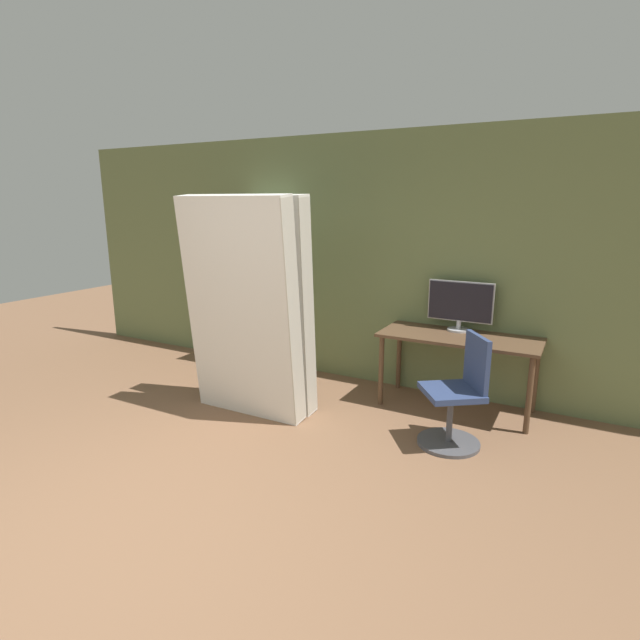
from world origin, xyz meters
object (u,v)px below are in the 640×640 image
at_px(office_chair, 457,401).
at_px(mattress_near, 242,310).
at_px(mattress_far, 258,305).
at_px(monitor, 460,304).
at_px(bookshelf, 265,286).

xyz_separation_m(office_chair, mattress_near, (-1.91, -0.36, 0.64)).
relative_size(mattress_near, mattress_far, 1.00).
xyz_separation_m(monitor, office_chair, (0.24, -0.95, -0.63)).
xyz_separation_m(office_chair, bookshelf, (-2.55, 0.94, 0.62)).
distance_m(office_chair, bookshelf, 2.79).
relative_size(monitor, bookshelf, 0.31).
height_order(office_chair, bookshelf, bookshelf).
bearing_deg(monitor, mattress_far, -147.64).
distance_m(monitor, bookshelf, 2.31).
distance_m(mattress_near, mattress_far, 0.25).
bearing_deg(monitor, bookshelf, -179.91).
height_order(bookshelf, mattress_near, mattress_near).
bearing_deg(office_chair, mattress_far, -176.72).
relative_size(office_chair, mattress_near, 0.46).
distance_m(office_chair, mattress_near, 2.04).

